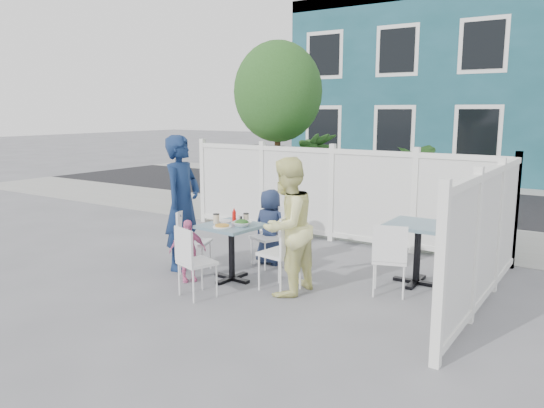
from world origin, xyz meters
The scene contains 30 objects.
ground centered at (0.00, 0.00, 0.00)m, with size 80.00×80.00×0.00m, color slate.
near_sidewalk centered at (0.00, 3.80, 0.01)m, with size 24.00×2.60×0.01m, color gray.
street centered at (0.00, 7.50, 0.00)m, with size 24.00×5.00×0.01m, color black.
far_sidewalk centered at (0.00, 10.60, 0.01)m, with size 24.00×1.60×0.01m, color gray.
building centered at (-0.50, 14.00, 3.00)m, with size 11.00×6.00×6.00m.
fence_back centered at (0.10, 2.40, 0.78)m, with size 5.86×0.08×1.60m.
fence_right centered at (3.00, 0.60, 0.78)m, with size 0.08×3.66×1.60m.
tree centered at (-1.60, 3.30, 2.59)m, with size 1.80×1.62×3.59m.
utility_cabinet centered at (-2.47, 4.00, 0.70)m, with size 0.76×0.54×1.41m, color gold.
potted_shrub_a centered at (-0.65, 3.10, 0.91)m, with size 1.02×1.02×1.83m, color #204819.
potted_shrub_b centered at (1.87, 3.00, 0.83)m, with size 1.49×1.29×1.65m, color #204819.
main_table centered at (-0.01, -0.26, 0.59)m, with size 0.77×0.77×0.76m.
spare_table centered at (2.10, 0.95, 0.62)m, with size 0.77×0.77×0.81m.
chair_left centered at (-0.73, -0.28, 0.51)m, with size 0.50×0.51×0.87m.
chair_right centered at (0.83, -0.25, 0.57)m, with size 0.49×0.50×0.98m.
chair_back centered at (0.05, 0.61, 0.51)m, with size 0.50×0.49×0.87m.
chair_near centered at (0.02, -1.07, 0.51)m, with size 0.49×0.48×0.87m.
chair_spare centered at (1.98, 0.30, 0.52)m, with size 0.51×0.50×0.90m.
man centered at (-0.92, -0.21, 0.95)m, with size 0.69×0.46×1.91m, color #13264E.
woman centered at (0.88, -0.30, 0.85)m, with size 0.82×0.64×1.69m, color #F5F24A.
boy centered at (0.00, 0.65, 0.56)m, with size 0.54×0.35×1.11m, color #1E2A4A.
toddler centered at (-0.46, -0.62, 0.42)m, with size 0.49×0.20×0.83m, color pink.
plate_main centered at (-0.01, -0.45, 0.76)m, with size 0.24×0.24×0.02m, color white.
plate_side centered at (-0.21, -0.17, 0.76)m, with size 0.22×0.22×0.01m, color white.
salad_bowl centered at (0.17, -0.26, 0.79)m, with size 0.24×0.24×0.06m, color white.
coffee_cup_a centered at (-0.22, -0.32, 0.82)m, with size 0.08×0.08×0.12m, color beige.
coffee_cup_b centered at (0.05, -0.02, 0.81)m, with size 0.07×0.07×0.11m, color beige.
ketchup_bottle centered at (-0.01, -0.20, 0.84)m, with size 0.05×0.05×0.17m, color red.
salt_shaker centered at (-0.07, -0.02, 0.79)m, with size 0.03×0.03×0.08m, color white.
pepper_shaker centered at (-0.05, 0.01, 0.79)m, with size 0.03×0.03×0.06m, color black.
Camera 1 is at (4.22, -5.64, 2.24)m, focal length 35.00 mm.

